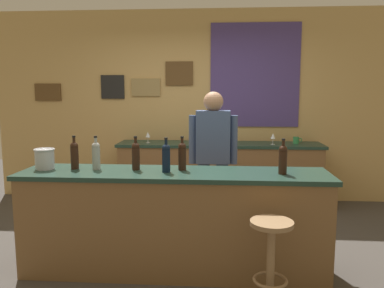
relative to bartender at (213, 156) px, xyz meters
name	(u,v)px	position (x,y,z in m)	size (l,w,h in m)	color
ground_plane	(179,252)	(-0.33, -0.37, -0.94)	(10.00, 10.00, 0.00)	#423D38
back_wall	(194,105)	(-0.31, 1.65, 0.48)	(6.00, 0.09, 2.80)	tan
bar_counter	(174,222)	(-0.33, -0.77, -0.47)	(2.73, 0.60, 0.92)	brown
side_counter	(219,174)	(0.07, 1.28, -0.48)	(2.85, 0.56, 0.90)	brown
bartender	(213,156)	(0.00, 0.00, 0.00)	(0.52, 0.21, 1.62)	#384766
bar_stool	(271,250)	(0.46, -1.33, -0.48)	(0.32, 0.32, 0.68)	olive
wine_bottle_a	(74,154)	(-1.25, -0.72, 0.12)	(0.07, 0.07, 0.31)	black
wine_bottle_b	(96,155)	(-1.04, -0.72, 0.12)	(0.07, 0.07, 0.31)	#999E99
wine_bottle_c	(136,155)	(-0.68, -0.72, 0.12)	(0.07, 0.07, 0.31)	black
wine_bottle_d	(166,157)	(-0.39, -0.80, 0.12)	(0.07, 0.07, 0.31)	black
wine_bottle_e	(182,155)	(-0.26, -0.70, 0.12)	(0.07, 0.07, 0.31)	black
wine_bottle_f	(283,158)	(0.61, -0.80, 0.12)	(0.07, 0.07, 0.31)	black
ice_bucket	(45,158)	(-1.52, -0.75, 0.08)	(0.19, 0.19, 0.19)	#B7BABF
wine_glass_a	(148,135)	(-0.94, 1.23, 0.07)	(0.07, 0.07, 0.16)	silver
wine_glass_b	(273,136)	(0.80, 1.19, 0.07)	(0.07, 0.07, 0.16)	silver
coffee_mug	(296,140)	(1.13, 1.29, 0.01)	(0.12, 0.08, 0.09)	#338C4C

